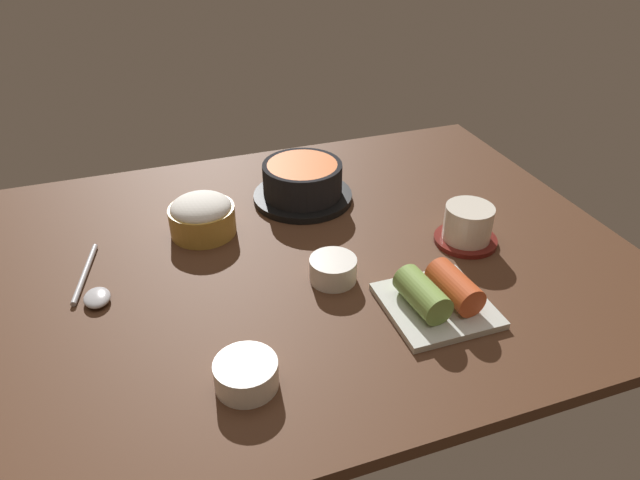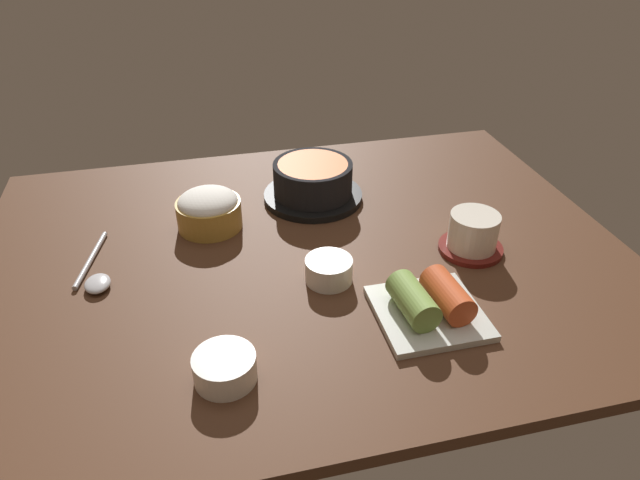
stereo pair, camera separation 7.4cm
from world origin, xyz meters
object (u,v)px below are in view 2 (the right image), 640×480
side_bowl_near (225,367)px  spoon (95,276)px  rice_bowl (209,209)px  banchan_cup_center (329,269)px  tea_cup_with_saucer (473,234)px  kimchi_plate (430,304)px  stone_pot (313,182)px

side_bowl_near → spoon: bearing=124.7°
rice_bowl → banchan_cup_center: size_ratio=1.55×
tea_cup_with_saucer → banchan_cup_center: bearing=-174.5°
kimchi_plate → side_bowl_near: bearing=-169.9°
spoon → kimchi_plate: bearing=-23.2°
rice_bowl → kimchi_plate: bearing=-48.3°
rice_bowl → kimchi_plate: size_ratio=0.77×
stone_pot → banchan_cup_center: size_ratio=2.58×
rice_bowl → kimchi_plate: 39.86cm
banchan_cup_center → rice_bowl: bearing=129.3°
kimchi_plate → side_bowl_near: 27.88cm
banchan_cup_center → side_bowl_near: 22.74cm
banchan_cup_center → spoon: size_ratio=0.42×
stone_pot → side_bowl_near: bearing=-116.3°
rice_bowl → side_bowl_near: size_ratio=1.43×
rice_bowl → stone_pot: bearing=15.4°
spoon → banchan_cup_center: bearing=-13.7°
rice_bowl → spoon: 20.69cm
stone_pot → banchan_cup_center: stone_pot is taller
tea_cup_with_saucer → side_bowl_near: bearing=-155.8°
banchan_cup_center → kimchi_plate: kimchi_plate is taller
stone_pot → kimchi_plate: 35.79cm
kimchi_plate → stone_pot: bearing=102.6°
kimchi_plate → side_bowl_near: size_ratio=1.86×
kimchi_plate → spoon: 47.79cm
rice_bowl → side_bowl_near: rice_bowl is taller
rice_bowl → side_bowl_near: 34.68cm
stone_pot → banchan_cup_center: 24.37cm
kimchi_plate → rice_bowl: bearing=131.7°
side_bowl_near → spoon: side_bowl_near is taller
stone_pot → rice_bowl: stone_pot is taller
banchan_cup_center → side_bowl_near: size_ratio=0.92×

